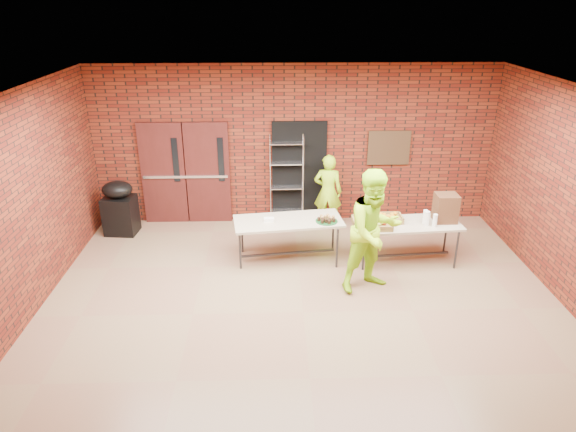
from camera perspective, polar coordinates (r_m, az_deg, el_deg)
The scene contains 19 objects.
room at distance 7.06m, azimuth 1.86°, elevation 0.17°, with size 8.08×7.08×3.28m.
double_doors at distance 10.61m, azimuth -11.28°, elevation 4.67°, with size 1.78×0.12×2.10m.
dark_doorway at distance 10.49m, azimuth 1.24°, elevation 4.90°, with size 1.10×0.06×2.10m, color black.
bronze_plaque at distance 10.58m, azimuth 11.14°, elevation 7.45°, with size 0.85×0.04×0.70m, color #422D1A.
wire_rack at distance 10.39m, azimuth -0.15°, elevation 3.99°, with size 0.68×0.23×1.85m, color silver, non-canonical shape.
table_left at distance 8.95m, azimuth 0.02°, elevation -0.84°, with size 1.96×1.02×0.77m.
table_right at distance 9.16m, azimuth 13.16°, elevation -1.10°, with size 1.85×0.89×0.74m.
basket_bananas at distance 8.94m, azimuth 8.58°, elevation -0.50°, with size 0.44×0.35×0.14m.
basket_oranges at distance 9.11m, azimuth 11.22°, elevation -0.21°, with size 0.44×0.34×0.14m.
basket_apples at distance 8.80m, azimuth 10.08°, elevation -1.01°, with size 0.43×0.33×0.13m.
muffin_tray at distance 8.88m, azimuth 4.32°, elevation -0.36°, with size 0.38×0.38×0.09m.
napkin_box at distance 8.88m, azimuth -2.12°, elevation -0.40°, with size 0.17×0.12×0.06m, color white.
coffee_dispenser at distance 9.28m, azimuth 17.12°, elevation 0.87°, with size 0.38×0.34×0.50m, color #522E1C.
cup_stack_front at distance 9.06m, azimuth 15.19°, elevation -0.27°, with size 0.09×0.09×0.26m, color white.
cup_stack_mid at distance 9.06m, azimuth 16.01°, elevation -0.48°, with size 0.08×0.08×0.23m, color white.
cup_stack_back at distance 9.14m, azimuth 15.01°, elevation -0.09°, with size 0.08×0.08×0.24m, color white.
covered_grill at distance 10.58m, azimuth -18.19°, elevation 0.90°, with size 0.64×0.55×1.08m.
volunteer_woman at distance 10.25m, azimuth 4.45°, elevation 2.70°, with size 0.56×0.37×1.54m, color #B1F31B.
volunteer_man at distance 8.08m, azimuth 9.53°, elevation -1.68°, with size 0.97×0.76×2.00m, color #B1F31B.
Camera 1 is at (-0.42, -6.47, 4.39)m, focal length 32.00 mm.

